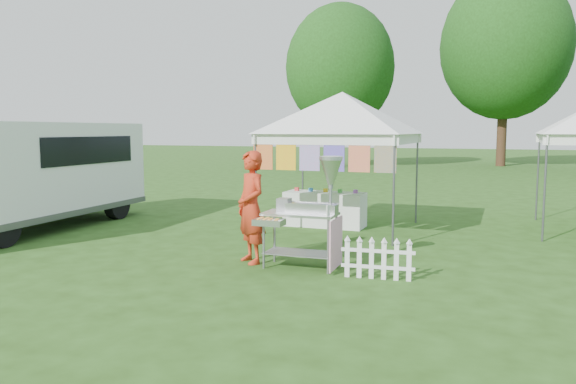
% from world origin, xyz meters
% --- Properties ---
extents(ground, '(120.00, 120.00, 0.00)m').
position_xyz_m(ground, '(0.00, 0.00, 0.00)').
color(ground, '#274614').
rests_on(ground, ground).
extents(canopy_main, '(4.24, 4.24, 3.45)m').
position_xyz_m(canopy_main, '(0.00, 3.49, 2.99)').
color(canopy_main, '#59595E').
rests_on(canopy_main, ground).
extents(tree_left, '(6.40, 6.40, 9.53)m').
position_xyz_m(tree_left, '(-6.00, 24.00, 5.83)').
color(tree_left, '#381E14').
rests_on(tree_left, ground).
extents(tree_mid, '(7.60, 7.60, 11.52)m').
position_xyz_m(tree_mid, '(3.00, 28.00, 7.14)').
color(tree_mid, '#381E14').
rests_on(tree_mid, ground).
extents(donut_cart, '(1.28, 0.91, 1.78)m').
position_xyz_m(donut_cart, '(0.56, -0.14, 1.05)').
color(donut_cart, gray).
rests_on(donut_cart, ground).
extents(vendor, '(0.80, 0.77, 1.85)m').
position_xyz_m(vendor, '(-0.50, -0.11, 0.92)').
color(vendor, red).
rests_on(vendor, ground).
extents(cargo_van, '(2.54, 5.74, 2.34)m').
position_xyz_m(cargo_van, '(-6.41, 1.16, 1.26)').
color(cargo_van, white).
rests_on(cargo_van, ground).
extents(picket_fence, '(1.08, 0.13, 0.56)m').
position_xyz_m(picket_fence, '(1.67, -0.38, 0.29)').
color(picket_fence, white).
rests_on(picket_fence, ground).
extents(display_table, '(1.80, 0.70, 0.78)m').
position_xyz_m(display_table, '(-0.44, 3.69, 0.39)').
color(display_table, white).
rests_on(display_table, ground).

